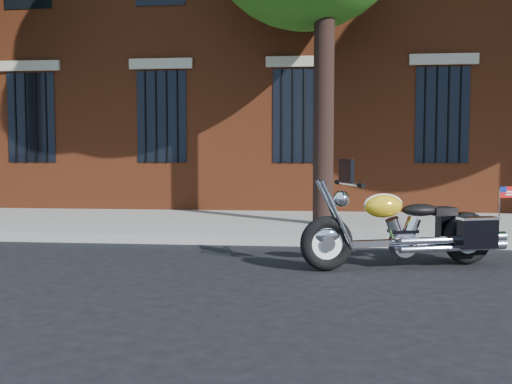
# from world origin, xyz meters

# --- Properties ---
(ground) EXTENTS (120.00, 120.00, 0.00)m
(ground) POSITION_xyz_m (0.00, 0.00, 0.00)
(ground) COLOR black
(ground) RESTS_ON ground
(curb) EXTENTS (40.00, 0.16, 0.15)m
(curb) POSITION_xyz_m (0.00, 1.38, 0.07)
(curb) COLOR gray
(curb) RESTS_ON ground
(sidewalk) EXTENTS (40.00, 3.60, 0.15)m
(sidewalk) POSITION_xyz_m (0.00, 3.26, 0.07)
(sidewalk) COLOR gray
(sidewalk) RESTS_ON ground
(motorcycle) EXTENTS (2.64, 1.25, 1.34)m
(motorcycle) POSITION_xyz_m (1.52, -0.14, 0.45)
(motorcycle) COLOR black
(motorcycle) RESTS_ON ground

